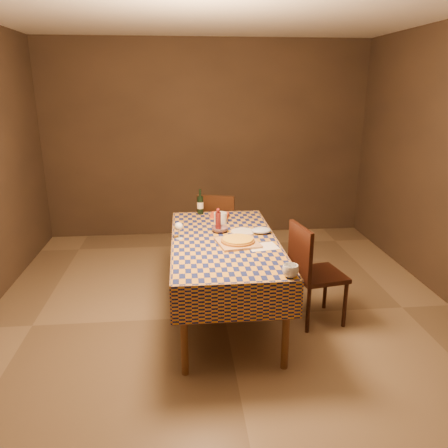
% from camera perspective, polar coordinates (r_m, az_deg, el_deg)
% --- Properties ---
extents(room, '(5.00, 5.10, 2.70)m').
position_cam_1_polar(room, '(3.74, 0.07, 6.35)').
color(room, brown).
rests_on(room, ground).
extents(dining_table, '(0.94, 1.84, 0.77)m').
position_cam_1_polar(dining_table, '(3.92, 0.07, -3.09)').
color(dining_table, brown).
rests_on(dining_table, ground).
extents(cutting_board, '(0.40, 0.40, 0.02)m').
position_cam_1_polar(cutting_board, '(3.79, 1.81, -2.47)').
color(cutting_board, tan).
rests_on(cutting_board, dining_table).
extents(pizza, '(0.33, 0.33, 0.03)m').
position_cam_1_polar(pizza, '(3.78, 1.81, -2.11)').
color(pizza, '#935818').
rests_on(pizza, cutting_board).
extents(pepper_mill, '(0.06, 0.06, 0.22)m').
position_cam_1_polar(pepper_mill, '(4.11, -0.77, 0.51)').
color(pepper_mill, '#4D1212').
rests_on(pepper_mill, dining_table).
extents(bowl, '(0.18, 0.18, 0.05)m').
position_cam_1_polar(bowl, '(4.09, -0.54, -0.72)').
color(bowl, '#664D55').
rests_on(bowl, dining_table).
extents(wine_glass, '(0.08, 0.08, 0.15)m').
position_cam_1_polar(wine_glass, '(3.91, -5.94, -0.41)').
color(wine_glass, silver).
rests_on(wine_glass, dining_table).
extents(wine_bottle, '(0.08, 0.08, 0.27)m').
position_cam_1_polar(wine_bottle, '(4.66, -3.13, 2.54)').
color(wine_bottle, black).
rests_on(wine_bottle, dining_table).
extents(deli_tub, '(0.15, 0.15, 0.11)m').
position_cam_1_polar(deli_tub, '(4.34, -0.48, 0.79)').
color(deli_tub, silver).
rests_on(deli_tub, dining_table).
extents(takeout_container, '(0.21, 0.17, 0.05)m').
position_cam_1_polar(takeout_container, '(4.55, -0.56, 1.16)').
color(takeout_container, '#B43A17').
rests_on(takeout_container, dining_table).
extents(white_plate, '(0.23, 0.23, 0.01)m').
position_cam_1_polar(white_plate, '(4.09, 2.51, -1.02)').
color(white_plate, white).
rests_on(white_plate, dining_table).
extents(tumbler, '(0.13, 0.13, 0.09)m').
position_cam_1_polar(tumbler, '(3.17, 8.68, -6.07)').
color(tumbler, silver).
rests_on(tumbler, dining_table).
extents(flour_patch, '(0.28, 0.23, 0.00)m').
position_cam_1_polar(flour_patch, '(3.74, 5.08, -2.97)').
color(flour_patch, silver).
rests_on(flour_patch, dining_table).
extents(flour_bag, '(0.23, 0.20, 0.05)m').
position_cam_1_polar(flour_bag, '(4.07, 4.87, -0.84)').
color(flour_bag, '#AABBD9').
rests_on(flour_bag, dining_table).
extents(chair_far, '(0.52, 0.53, 0.93)m').
position_cam_1_polar(chair_far, '(5.02, -0.84, -0.47)').
color(chair_far, black).
rests_on(chair_far, ground).
extents(chair_right, '(0.50, 0.49, 0.93)m').
position_cam_1_polar(chair_right, '(3.99, 11.27, -5.72)').
color(chair_right, black).
rests_on(chair_right, ground).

